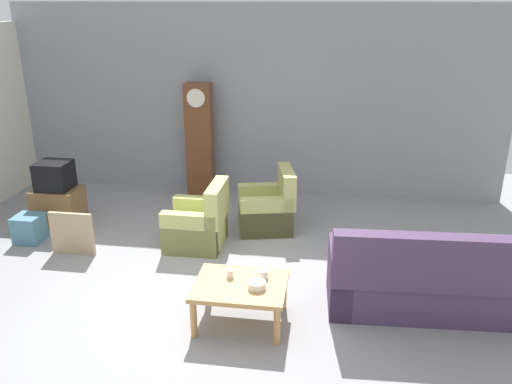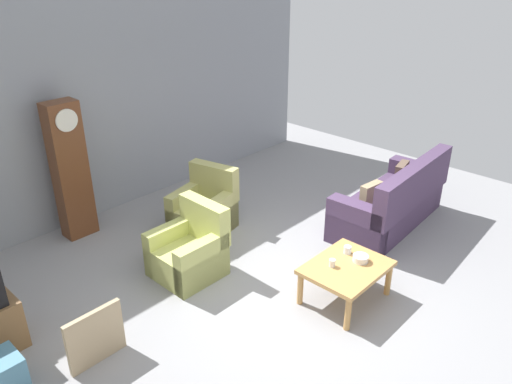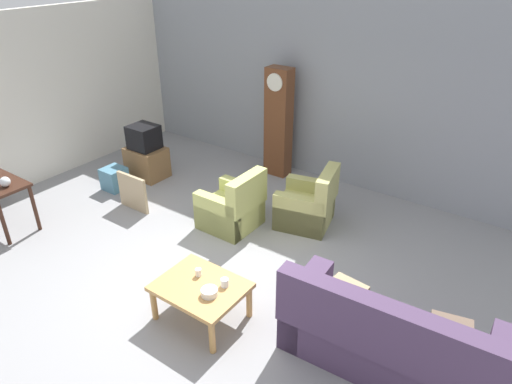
% 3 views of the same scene
% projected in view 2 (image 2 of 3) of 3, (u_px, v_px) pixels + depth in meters
% --- Properties ---
extents(ground_plane, '(10.40, 10.40, 0.00)m').
position_uv_depth(ground_plane, '(286.00, 299.00, 5.87)').
color(ground_plane, gray).
extents(garage_door_wall, '(8.40, 0.16, 3.20)m').
position_uv_depth(garage_door_wall, '(103.00, 108.00, 7.40)').
color(garage_door_wall, gray).
rests_on(garage_door_wall, ground_plane).
extents(couch_floral, '(2.15, 0.99, 1.04)m').
position_uv_depth(couch_floral, '(392.00, 203.00, 7.34)').
color(couch_floral, '#4C3856').
rests_on(couch_floral, ground_plane).
extents(armchair_olive_near, '(0.79, 0.76, 0.92)m').
position_uv_depth(armchair_olive_near, '(190.00, 252.00, 6.23)').
color(armchair_olive_near, '#B7BC66').
rests_on(armchair_olive_near, ground_plane).
extents(armchair_olive_far, '(0.94, 0.92, 0.92)m').
position_uv_depth(armchair_olive_far, '(204.00, 210.00, 7.24)').
color(armchair_olive_far, tan).
rests_on(armchair_olive_far, ground_plane).
extents(coffee_table_wood, '(0.96, 0.76, 0.46)m').
position_uv_depth(coffee_table_wood, '(346.00, 270.00, 5.72)').
color(coffee_table_wood, tan).
rests_on(coffee_table_wood, ground_plane).
extents(grandfather_clock, '(0.44, 0.30, 1.95)m').
position_uv_depth(grandfather_clock, '(70.00, 171.00, 6.83)').
color(grandfather_clock, brown).
rests_on(grandfather_clock, ground_plane).
extents(framed_picture_leaning, '(0.60, 0.05, 0.59)m').
position_uv_depth(framed_picture_leaning, '(96.00, 337.00, 4.87)').
color(framed_picture_leaning, tan).
rests_on(framed_picture_leaning, ground_plane).
extents(storage_box_blue, '(0.36, 0.36, 0.39)m').
position_uv_depth(storage_box_blue, '(2.00, 376.00, 4.56)').
color(storage_box_blue, teal).
rests_on(storage_box_blue, ground_plane).
extents(cup_white_porcelain, '(0.07, 0.07, 0.09)m').
position_uv_depth(cup_white_porcelain, '(332.00, 263.00, 5.65)').
color(cup_white_porcelain, white).
rests_on(cup_white_porcelain, coffee_table_wood).
extents(cup_blue_rimmed, '(0.09, 0.09, 0.09)m').
position_uv_depth(cup_blue_rimmed, '(347.00, 250.00, 5.91)').
color(cup_blue_rimmed, silver).
rests_on(cup_blue_rimmed, coffee_table_wood).
extents(bowl_white_stacked, '(0.18, 0.18, 0.08)m').
position_uv_depth(bowl_white_stacked, '(361.00, 258.00, 5.75)').
color(bowl_white_stacked, white).
rests_on(bowl_white_stacked, coffee_table_wood).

